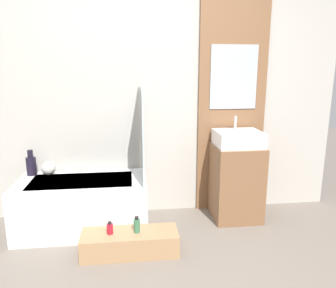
{
  "coord_description": "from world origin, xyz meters",
  "views": [
    {
      "loc": [
        -0.13,
        -1.85,
        1.56
      ],
      "look_at": [
        0.18,
        0.72,
        0.95
      ],
      "focal_mm": 35.0,
      "sensor_mm": 36.0,
      "label": 1
    }
  ],
  "objects_px": {
    "bathtub": "(83,204)",
    "sink": "(238,138)",
    "wooden_step_bench": "(130,243)",
    "vase_tall_dark": "(31,165)",
    "vase_round_light": "(48,168)",
    "bottle_soap_secondary": "(137,225)",
    "bottle_soap_primary": "(110,228)"
  },
  "relations": [
    {
      "from": "sink",
      "to": "vase_tall_dark",
      "type": "relative_size",
      "value": 1.78
    },
    {
      "from": "vase_round_light",
      "to": "bottle_soap_secondary",
      "type": "bearing_deg",
      "value": -39.52
    },
    {
      "from": "bathtub",
      "to": "bottle_soap_primary",
      "type": "distance_m",
      "value": 0.58
    },
    {
      "from": "bathtub",
      "to": "wooden_step_bench",
      "type": "height_order",
      "value": "bathtub"
    },
    {
      "from": "bottle_soap_secondary",
      "to": "bottle_soap_primary",
      "type": "bearing_deg",
      "value": 180.0
    },
    {
      "from": "wooden_step_bench",
      "to": "vase_round_light",
      "type": "bearing_deg",
      "value": 138.38
    },
    {
      "from": "vase_tall_dark",
      "to": "sink",
      "type": "bearing_deg",
      "value": -4.22
    },
    {
      "from": "bathtub",
      "to": "wooden_step_bench",
      "type": "xyz_separation_m",
      "value": [
        0.45,
        -0.5,
        -0.16
      ]
    },
    {
      "from": "wooden_step_bench",
      "to": "vase_tall_dark",
      "type": "bearing_deg",
      "value": 142.96
    },
    {
      "from": "wooden_step_bench",
      "to": "bottle_soap_primary",
      "type": "distance_m",
      "value": 0.22
    },
    {
      "from": "vase_tall_dark",
      "to": "bottle_soap_secondary",
      "type": "distance_m",
      "value": 1.31
    },
    {
      "from": "vase_tall_dark",
      "to": "vase_round_light",
      "type": "height_order",
      "value": "vase_tall_dark"
    },
    {
      "from": "wooden_step_bench",
      "to": "vase_tall_dark",
      "type": "height_order",
      "value": "vase_tall_dark"
    },
    {
      "from": "bathtub",
      "to": "bottle_soap_primary",
      "type": "height_order",
      "value": "bathtub"
    },
    {
      "from": "sink",
      "to": "bottle_soap_primary",
      "type": "height_order",
      "value": "sink"
    },
    {
      "from": "sink",
      "to": "wooden_step_bench",
      "type": "bearing_deg",
      "value": -152.55
    },
    {
      "from": "sink",
      "to": "bottle_soap_primary",
      "type": "relative_size",
      "value": 4.22
    },
    {
      "from": "bathtub",
      "to": "sink",
      "type": "bearing_deg",
      "value": 2.75
    },
    {
      "from": "bathtub",
      "to": "sink",
      "type": "distance_m",
      "value": 1.68
    },
    {
      "from": "sink",
      "to": "bathtub",
      "type": "bearing_deg",
      "value": -177.25
    },
    {
      "from": "bathtub",
      "to": "sink",
      "type": "height_order",
      "value": "sink"
    },
    {
      "from": "bathtub",
      "to": "bottle_soap_primary",
      "type": "bearing_deg",
      "value": -60.34
    },
    {
      "from": "wooden_step_bench",
      "to": "bottle_soap_secondary",
      "type": "bearing_deg",
      "value": 0.0
    },
    {
      "from": "sink",
      "to": "vase_tall_dark",
      "type": "height_order",
      "value": "sink"
    },
    {
      "from": "vase_round_light",
      "to": "bottle_soap_primary",
      "type": "distance_m",
      "value": 1.01
    },
    {
      "from": "vase_tall_dark",
      "to": "wooden_step_bench",
      "type": "bearing_deg",
      "value": -37.04
    },
    {
      "from": "bathtub",
      "to": "vase_tall_dark",
      "type": "bearing_deg",
      "value": 156.2
    },
    {
      "from": "bottle_soap_secondary",
      "to": "sink",
      "type": "bearing_deg",
      "value": 28.81
    },
    {
      "from": "sink",
      "to": "bottle_soap_secondary",
      "type": "distance_m",
      "value": 1.34
    },
    {
      "from": "sink",
      "to": "vase_round_light",
      "type": "height_order",
      "value": "sink"
    },
    {
      "from": "vase_tall_dark",
      "to": "vase_round_light",
      "type": "bearing_deg",
      "value": -6.99
    },
    {
      "from": "bottle_soap_primary",
      "to": "bottle_soap_secondary",
      "type": "distance_m",
      "value": 0.23
    }
  ]
}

